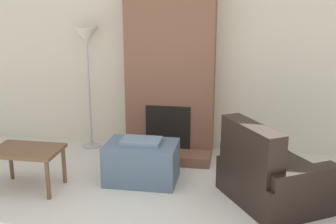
{
  "coord_description": "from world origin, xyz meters",
  "views": [
    {
      "loc": [
        0.86,
        -2.85,
        1.99
      ],
      "look_at": [
        0.0,
        2.19,
        0.6
      ],
      "focal_mm": 45.0,
      "sensor_mm": 36.0,
      "label": 1
    }
  ],
  "objects_px": {
    "armchair": "(269,178)",
    "side_table": "(27,154)",
    "ottoman": "(142,162)",
    "floor_lamp_left": "(87,44)"
  },
  "relations": [
    {
      "from": "armchair",
      "to": "side_table",
      "type": "distance_m",
      "value": 2.52
    },
    {
      "from": "armchair",
      "to": "side_table",
      "type": "height_order",
      "value": "armchair"
    },
    {
      "from": "ottoman",
      "to": "armchair",
      "type": "distance_m",
      "value": 1.39
    },
    {
      "from": "ottoman",
      "to": "floor_lamp_left",
      "type": "bearing_deg",
      "value": 133.4
    },
    {
      "from": "side_table",
      "to": "floor_lamp_left",
      "type": "bearing_deg",
      "value": 81.84
    },
    {
      "from": "side_table",
      "to": "armchair",
      "type": "bearing_deg",
      "value": 2.83
    },
    {
      "from": "ottoman",
      "to": "side_table",
      "type": "relative_size",
      "value": 1.1
    },
    {
      "from": "ottoman",
      "to": "floor_lamp_left",
      "type": "relative_size",
      "value": 0.48
    },
    {
      "from": "ottoman",
      "to": "side_table",
      "type": "height_order",
      "value": "ottoman"
    },
    {
      "from": "armchair",
      "to": "floor_lamp_left",
      "type": "height_order",
      "value": "floor_lamp_left"
    }
  ]
}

